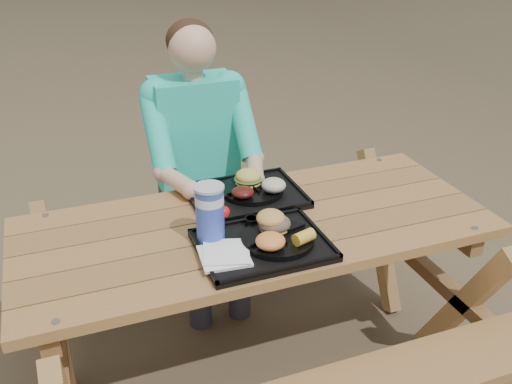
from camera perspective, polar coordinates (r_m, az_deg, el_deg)
name	(u,v)px	position (r m, az deg, el deg)	size (l,w,h in m)	color
ground	(256,369)	(2.64, 0.00, -17.27)	(60.00, 60.00, 0.00)	#999999
picnic_table	(256,301)	(2.39, 0.00, -10.84)	(1.80, 1.49, 0.75)	#999999
tray_near	(263,246)	(2.01, 0.66, -5.44)	(0.45, 0.35, 0.02)	black
tray_far	(246,196)	(2.34, -0.99, -0.44)	(0.45, 0.35, 0.02)	black
plate_near	(278,239)	(2.02, 2.18, -4.73)	(0.26, 0.26, 0.02)	black
plate_far	(252,190)	(2.35, -0.39, 0.22)	(0.26, 0.26, 0.02)	black
napkin_stack	(224,255)	(1.94, -3.20, -6.31)	(0.16, 0.16, 0.02)	white
soda_cup	(210,215)	(1.99, -4.62, -2.26)	(0.10, 0.10, 0.20)	#1836B4
condiment_bbq	(252,222)	(2.11, -0.43, -2.97)	(0.05, 0.05, 0.03)	#331005
condiment_mustard	(267,221)	(2.12, 1.08, -2.90)	(0.05, 0.05, 0.03)	gold
sandwich	(275,215)	(2.03, 1.87, -2.36)	(0.11, 0.11, 0.11)	gold
mac_cheese	(270,241)	(1.94, 1.45, -4.93)	(0.10, 0.10, 0.05)	#FB9B42
corn_cob	(304,237)	(1.97, 4.81, -4.51)	(0.08, 0.08, 0.04)	yellow
cutlery_far	(207,198)	(2.31, -4.88, -0.65)	(0.03, 0.16, 0.01)	black
burger	(248,173)	(2.36, -0.77, 1.91)	(0.11, 0.11, 0.10)	#E7B951
baked_beans	(243,192)	(2.27, -1.34, -0.02)	(0.09, 0.09, 0.04)	#4D140F
potato_salad	(274,185)	(2.31, 1.77, 0.69)	(0.10, 0.10, 0.06)	beige
diner	(198,177)	(2.79, -5.78, 1.49)	(0.48, 0.84, 1.28)	#1CC8C4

